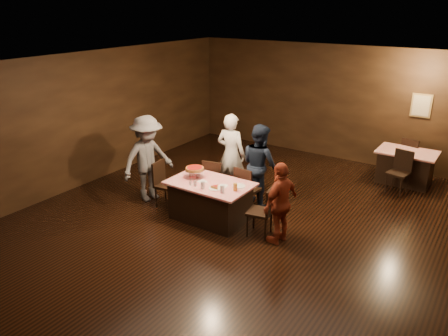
{
  "coord_description": "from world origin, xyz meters",
  "views": [
    {
      "loc": [
        3.96,
        -6.1,
        4.01
      ],
      "look_at": [
        -0.4,
        0.44,
        1.0
      ],
      "focal_mm": 35.0,
      "sensor_mm": 36.0,
      "label": 1
    }
  ],
  "objects_px": {
    "chair_back_near": "(398,172)",
    "chair_far_left": "(215,180)",
    "back_table": "(405,167)",
    "chair_end_left": "(167,184)",
    "glass_front_left": "(203,185)",
    "chair_far_right": "(248,188)",
    "main_table": "(210,201)",
    "pizza_stand": "(195,169)",
    "chair_back_far": "(411,156)",
    "plate_empty": "(239,186)",
    "diner_navy_hoodie": "(260,165)",
    "glass_amber": "(235,187)",
    "glass_front_right": "(222,189)",
    "diner_white_jacket": "(231,154)",
    "diner_red_shirt": "(281,203)",
    "diner_grey_knit": "(148,159)",
    "chair_end_right": "(260,211)"
  },
  "relations": [
    {
      "from": "main_table",
      "to": "back_table",
      "type": "relative_size",
      "value": 1.23
    },
    {
      "from": "chair_far_right",
      "to": "diner_red_shirt",
      "type": "bearing_deg",
      "value": 149.73
    },
    {
      "from": "chair_end_left",
      "to": "glass_amber",
      "type": "bearing_deg",
      "value": -98.04
    },
    {
      "from": "diner_red_shirt",
      "to": "glass_front_left",
      "type": "relative_size",
      "value": 10.65
    },
    {
      "from": "plate_empty",
      "to": "glass_amber",
      "type": "relative_size",
      "value": 1.79
    },
    {
      "from": "diner_navy_hoodie",
      "to": "diner_red_shirt",
      "type": "relative_size",
      "value": 1.15
    },
    {
      "from": "glass_front_left",
      "to": "diner_navy_hoodie",
      "type": "bearing_deg",
      "value": 76.09
    },
    {
      "from": "diner_navy_hoodie",
      "to": "plate_empty",
      "type": "distance_m",
      "value": 1.04
    },
    {
      "from": "chair_end_right",
      "to": "glass_amber",
      "type": "distance_m",
      "value": 0.62
    },
    {
      "from": "diner_red_shirt",
      "to": "glass_front_left",
      "type": "height_order",
      "value": "diner_red_shirt"
    },
    {
      "from": "diner_white_jacket",
      "to": "chair_end_right",
      "type": "bearing_deg",
      "value": 133.65
    },
    {
      "from": "diner_grey_knit",
      "to": "glass_front_left",
      "type": "relative_size",
      "value": 13.17
    },
    {
      "from": "main_table",
      "to": "chair_end_right",
      "type": "relative_size",
      "value": 1.68
    },
    {
      "from": "glass_front_right",
      "to": "glass_amber",
      "type": "xyz_separation_m",
      "value": [
        0.15,
        0.2,
        0.0
      ]
    },
    {
      "from": "pizza_stand",
      "to": "glass_amber",
      "type": "height_order",
      "value": "pizza_stand"
    },
    {
      "from": "back_table",
      "to": "chair_end_left",
      "type": "height_order",
      "value": "chair_end_left"
    },
    {
      "from": "chair_far_left",
      "to": "glass_front_left",
      "type": "height_order",
      "value": "chair_far_left"
    },
    {
      "from": "chair_end_right",
      "to": "glass_front_right",
      "type": "xyz_separation_m",
      "value": [
        -0.65,
        -0.25,
        0.37
      ]
    },
    {
      "from": "diner_red_shirt",
      "to": "glass_front_right",
      "type": "xyz_separation_m",
      "value": [
        -1.06,
        -0.23,
        0.09
      ]
    },
    {
      "from": "chair_far_right",
      "to": "glass_front_left",
      "type": "distance_m",
      "value": 1.17
    },
    {
      "from": "chair_far_left",
      "to": "pizza_stand",
      "type": "bearing_deg",
      "value": 77.52
    },
    {
      "from": "chair_far_right",
      "to": "plate_empty",
      "type": "height_order",
      "value": "chair_far_right"
    },
    {
      "from": "main_table",
      "to": "glass_front_left",
      "type": "distance_m",
      "value": 0.55
    },
    {
      "from": "chair_far_right",
      "to": "diner_navy_hoodie",
      "type": "bearing_deg",
      "value": -87.9
    },
    {
      "from": "chair_far_left",
      "to": "diner_grey_knit",
      "type": "bearing_deg",
      "value": 17.52
    },
    {
      "from": "chair_end_left",
      "to": "diner_grey_knit",
      "type": "relative_size",
      "value": 0.52
    },
    {
      "from": "chair_far_left",
      "to": "glass_front_left",
      "type": "relative_size",
      "value": 6.79
    },
    {
      "from": "chair_end_left",
      "to": "glass_front_left",
      "type": "bearing_deg",
      "value": -110.98
    },
    {
      "from": "main_table",
      "to": "chair_end_right",
      "type": "height_order",
      "value": "chair_end_right"
    },
    {
      "from": "diner_grey_knit",
      "to": "plate_empty",
      "type": "relative_size",
      "value": 7.38
    },
    {
      "from": "chair_back_near",
      "to": "diner_red_shirt",
      "type": "relative_size",
      "value": 0.64
    },
    {
      "from": "chair_back_far",
      "to": "diner_grey_knit",
      "type": "xyz_separation_m",
      "value": [
        -4.35,
        -4.62,
        0.45
      ]
    },
    {
      "from": "main_table",
      "to": "diner_navy_hoodie",
      "type": "distance_m",
      "value": 1.34
    },
    {
      "from": "glass_amber",
      "to": "glass_front_left",
      "type": "bearing_deg",
      "value": -155.56
    },
    {
      "from": "diner_navy_hoodie",
      "to": "plate_empty",
      "type": "relative_size",
      "value": 6.88
    },
    {
      "from": "main_table",
      "to": "chair_far_left",
      "type": "height_order",
      "value": "chair_far_left"
    },
    {
      "from": "chair_far_left",
      "to": "diner_white_jacket",
      "type": "height_order",
      "value": "diner_white_jacket"
    },
    {
      "from": "glass_front_right",
      "to": "diner_white_jacket",
      "type": "bearing_deg",
      "value": 117.64
    },
    {
      "from": "diner_white_jacket",
      "to": "back_table",
      "type": "bearing_deg",
      "value": -142.78
    },
    {
      "from": "diner_red_shirt",
      "to": "glass_front_right",
      "type": "bearing_deg",
      "value": -68.07
    },
    {
      "from": "chair_back_far",
      "to": "diner_red_shirt",
      "type": "relative_size",
      "value": 0.64
    },
    {
      "from": "main_table",
      "to": "plate_empty",
      "type": "height_order",
      "value": "plate_empty"
    },
    {
      "from": "chair_back_far",
      "to": "plate_empty",
      "type": "relative_size",
      "value": 3.8
    },
    {
      "from": "pizza_stand",
      "to": "chair_far_left",
      "type": "bearing_deg",
      "value": 90.0
    },
    {
      "from": "pizza_stand",
      "to": "glass_front_left",
      "type": "height_order",
      "value": "pizza_stand"
    },
    {
      "from": "main_table",
      "to": "chair_back_far",
      "type": "distance_m",
      "value": 5.39
    },
    {
      "from": "diner_white_jacket",
      "to": "glass_amber",
      "type": "bearing_deg",
      "value": 120.63
    },
    {
      "from": "chair_back_near",
      "to": "chair_far_left",
      "type": "bearing_deg",
      "value": -129.38
    },
    {
      "from": "chair_end_right",
      "to": "chair_back_near",
      "type": "distance_m",
      "value": 3.73
    },
    {
      "from": "chair_far_right",
      "to": "pizza_stand",
      "type": "xyz_separation_m",
      "value": [
        -0.8,
        -0.7,
        0.48
      ]
    }
  ]
}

